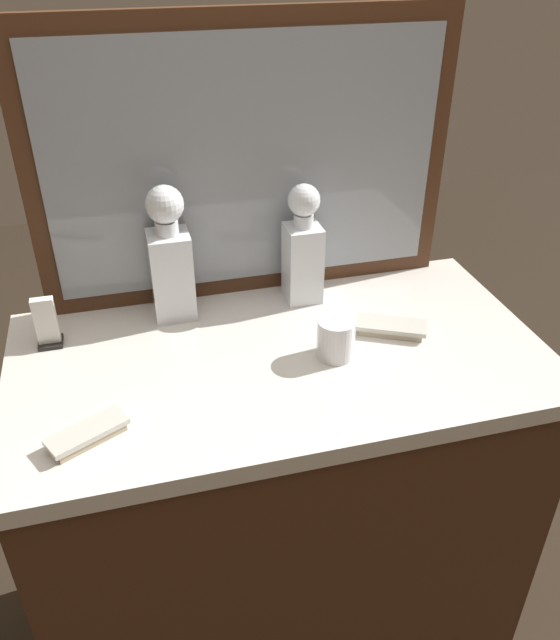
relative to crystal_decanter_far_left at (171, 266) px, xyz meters
name	(u,v)px	position (x,y,z in m)	size (l,w,h in m)	color
ground_plane	(280,612)	(0.19, -0.21, -1.02)	(6.00, 6.00, 0.00)	#2D2319
dresser	(280,502)	(0.19, -0.21, -0.57)	(1.10, 0.60, 0.90)	#472816
dresser_mirror	(247,163)	(0.19, 0.07, 0.19)	(0.94, 0.03, 0.62)	#472816
crystal_decanter_far_left	(171,266)	(0.00, 0.00, 0.00)	(0.09, 0.09, 0.30)	white
crystal_decanter_right	(303,255)	(0.30, 0.00, -0.01)	(0.08, 0.08, 0.28)	white
crystal_tumbler_far_right	(336,340)	(0.30, -0.25, -0.08)	(0.08, 0.08, 0.08)	white
silver_brush_right	(391,327)	(0.44, -0.20, -0.11)	(0.16, 0.12, 0.02)	#B7A88C
silver_brush_left	(88,434)	(-0.20, -0.38, -0.11)	(0.15, 0.11, 0.02)	#B7A88C
napkin_holder	(47,325)	(-0.27, -0.05, -0.08)	(0.05, 0.05, 0.11)	black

